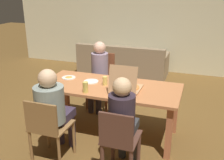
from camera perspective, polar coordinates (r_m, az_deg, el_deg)
ground_plane at (r=4.05m, az=-0.47°, el=-11.37°), size 20.00×20.00×0.00m
back_wall at (r=6.77m, az=9.42°, el=13.75°), size 7.71×0.12×2.82m
dining_table at (r=3.75m, az=-0.50°, el=-2.68°), size 1.99×0.87×0.76m
chair_0 at (r=2.99m, az=1.62°, el=-13.28°), size 0.40×0.43×0.87m
person_0 at (r=2.98m, az=2.46°, el=-8.05°), size 0.30×0.49×1.19m
chair_1 at (r=4.73m, az=-2.20°, el=0.49°), size 0.43×0.43×0.97m
person_1 at (r=4.54m, az=-2.91°, el=2.09°), size 0.29×0.46×1.21m
chair_2 at (r=3.28m, az=-13.85°, el=-9.86°), size 0.44×0.43×0.86m
person_2 at (r=3.29m, az=-12.80°, el=-5.52°), size 0.36×0.57×1.20m
pizza_box_0 at (r=3.54m, az=3.16°, el=-1.43°), size 0.37×0.45×0.39m
plate_0 at (r=3.87m, az=-4.57°, el=-0.31°), size 0.22×0.22×0.01m
plate_1 at (r=4.07m, az=-9.40°, el=0.57°), size 0.21×0.21×0.03m
drinking_glass_0 at (r=3.93m, az=0.22°, el=0.97°), size 0.06×0.06×0.13m
drinking_glass_1 at (r=3.72m, az=-1.55°, el=-0.16°), size 0.07×0.07×0.13m
drinking_glass_2 at (r=3.47m, az=-5.81°, el=-1.58°), size 0.07×0.07×0.15m
couch at (r=6.45m, az=2.35°, el=3.38°), size 2.12×0.90×0.79m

